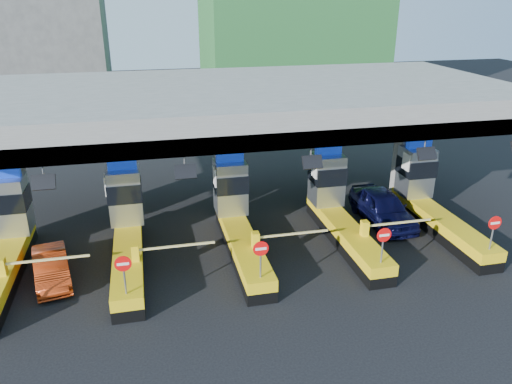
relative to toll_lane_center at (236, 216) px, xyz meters
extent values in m
plane|color=black|center=(0.00, -0.28, -1.40)|extent=(120.00, 120.00, 0.00)
cube|color=slate|center=(0.00, 2.72, 4.85)|extent=(28.00, 12.00, 1.50)
cube|color=#4C4C49|center=(0.00, -2.98, 4.45)|extent=(28.00, 0.60, 0.70)
cube|color=slate|center=(-10.00, 2.72, 1.35)|extent=(1.00, 1.00, 5.50)
cube|color=slate|center=(0.00, 2.72, 1.35)|extent=(1.00, 1.00, 5.50)
cube|color=slate|center=(10.00, 2.72, 1.35)|extent=(1.00, 1.00, 5.50)
cylinder|color=slate|center=(-7.50, -2.98, 3.85)|extent=(0.06, 0.06, 0.50)
cube|color=black|center=(-7.50, -3.18, 3.50)|extent=(0.80, 0.38, 0.54)
cylinder|color=slate|center=(-2.50, -2.98, 3.85)|extent=(0.06, 0.06, 0.50)
cube|color=black|center=(-2.50, -3.18, 3.50)|extent=(0.80, 0.38, 0.54)
cylinder|color=slate|center=(2.50, -2.98, 3.85)|extent=(0.06, 0.06, 0.50)
cube|color=black|center=(2.50, -3.18, 3.50)|extent=(0.80, 0.38, 0.54)
cylinder|color=slate|center=(7.50, -2.98, 3.85)|extent=(0.06, 0.06, 0.50)
cube|color=black|center=(7.50, -3.18, 3.50)|extent=(0.80, 0.38, 0.54)
cube|color=black|center=(-10.00, -1.28, -1.15)|extent=(1.20, 8.00, 0.50)
cube|color=#E5B70C|center=(-10.00, -1.28, -0.65)|extent=(1.20, 8.00, 0.50)
cube|color=#9EA3A8|center=(-10.00, 1.52, 0.90)|extent=(1.50, 1.50, 2.60)
cube|color=black|center=(-10.00, 1.50, 1.20)|extent=(1.56, 1.56, 0.90)
cube|color=#0C2DBF|center=(-10.00, 1.52, 2.48)|extent=(1.30, 0.35, 0.55)
cube|color=#E5B70C|center=(-9.65, -2.48, -0.05)|extent=(0.30, 0.35, 0.70)
cube|color=white|center=(-8.00, -2.48, 0.05)|extent=(3.20, 0.08, 0.08)
cube|color=black|center=(-5.00, -1.28, -1.15)|extent=(1.20, 8.00, 0.50)
cube|color=#E5B70C|center=(-5.00, -1.28, -0.65)|extent=(1.20, 8.00, 0.50)
cube|color=#9EA3A8|center=(-5.00, 1.52, 0.90)|extent=(1.50, 1.50, 2.60)
cube|color=black|center=(-5.00, 1.50, 1.20)|extent=(1.56, 1.56, 0.90)
cube|color=#0C2DBF|center=(-5.00, 1.52, 2.48)|extent=(1.30, 0.35, 0.55)
cube|color=white|center=(-5.80, 1.22, 1.60)|extent=(0.06, 0.70, 0.90)
cylinder|color=slate|center=(-5.00, -4.88, 0.25)|extent=(0.07, 0.07, 1.30)
cylinder|color=red|center=(-5.00, -4.91, 0.85)|extent=(0.60, 0.04, 0.60)
cube|color=white|center=(-5.00, -4.93, 0.85)|extent=(0.42, 0.02, 0.10)
cube|color=#E5B70C|center=(-4.65, -2.48, -0.05)|extent=(0.30, 0.35, 0.70)
cube|color=white|center=(-3.00, -2.48, 0.05)|extent=(3.20, 0.08, 0.08)
cube|color=black|center=(0.00, -1.28, -1.15)|extent=(1.20, 8.00, 0.50)
cube|color=#E5B70C|center=(0.00, -1.28, -0.65)|extent=(1.20, 8.00, 0.50)
cube|color=#9EA3A8|center=(0.00, 1.52, 0.90)|extent=(1.50, 1.50, 2.60)
cube|color=black|center=(0.00, 1.50, 1.20)|extent=(1.56, 1.56, 0.90)
cube|color=#0C2DBF|center=(0.00, 1.52, 2.48)|extent=(1.30, 0.35, 0.55)
cube|color=white|center=(-0.80, 1.22, 1.60)|extent=(0.06, 0.70, 0.90)
cylinder|color=slate|center=(0.00, -4.88, 0.25)|extent=(0.07, 0.07, 1.30)
cylinder|color=red|center=(0.00, -4.91, 0.85)|extent=(0.60, 0.04, 0.60)
cube|color=white|center=(0.00, -4.93, 0.85)|extent=(0.42, 0.02, 0.10)
cube|color=#E5B70C|center=(0.35, -2.48, -0.05)|extent=(0.30, 0.35, 0.70)
cube|color=white|center=(2.00, -2.48, 0.05)|extent=(3.20, 0.08, 0.08)
cube|color=black|center=(5.00, -1.28, -1.15)|extent=(1.20, 8.00, 0.50)
cube|color=#E5B70C|center=(5.00, -1.28, -0.65)|extent=(1.20, 8.00, 0.50)
cube|color=#9EA3A8|center=(5.00, 1.52, 0.90)|extent=(1.50, 1.50, 2.60)
cube|color=black|center=(5.00, 1.50, 1.20)|extent=(1.56, 1.56, 0.90)
cube|color=#0C2DBF|center=(5.00, 1.52, 2.48)|extent=(1.30, 0.35, 0.55)
cube|color=white|center=(4.20, 1.22, 1.60)|extent=(0.06, 0.70, 0.90)
cylinder|color=slate|center=(5.00, -4.88, 0.25)|extent=(0.07, 0.07, 1.30)
cylinder|color=red|center=(5.00, -4.91, 0.85)|extent=(0.60, 0.04, 0.60)
cube|color=white|center=(5.00, -4.93, 0.85)|extent=(0.42, 0.02, 0.10)
cube|color=#E5B70C|center=(5.35, -2.48, -0.05)|extent=(0.30, 0.35, 0.70)
cube|color=white|center=(7.00, -2.48, 0.05)|extent=(3.20, 0.08, 0.08)
cube|color=black|center=(10.00, -1.28, -1.15)|extent=(1.20, 8.00, 0.50)
cube|color=#E5B70C|center=(10.00, -1.28, -0.65)|extent=(1.20, 8.00, 0.50)
cube|color=#9EA3A8|center=(10.00, 1.52, 0.90)|extent=(1.50, 1.50, 2.60)
cube|color=black|center=(10.00, 1.50, 1.20)|extent=(1.56, 1.56, 0.90)
cube|color=#0C2DBF|center=(10.00, 1.52, 2.48)|extent=(1.30, 0.35, 0.55)
cube|color=white|center=(9.20, 1.22, 1.60)|extent=(0.06, 0.70, 0.90)
cylinder|color=slate|center=(10.00, -4.88, 0.25)|extent=(0.07, 0.07, 1.30)
cylinder|color=red|center=(10.00, -4.91, 0.85)|extent=(0.60, 0.04, 0.60)
cube|color=white|center=(10.00, -4.93, 0.85)|extent=(0.42, 0.02, 0.10)
cube|color=#E5B70C|center=(10.35, -2.48, -0.05)|extent=(0.30, 0.35, 0.70)
cube|color=white|center=(12.00, -2.48, 0.05)|extent=(3.20, 0.08, 0.08)
cube|color=#4C4C49|center=(-14.00, 35.72, 7.60)|extent=(14.00, 10.00, 18.00)
imported|color=black|center=(7.78, 0.57, -0.55)|extent=(2.04, 5.00, 1.70)
imported|color=#A22C0C|center=(-8.08, -1.63, -0.78)|extent=(2.04, 3.95, 1.24)
camera|label=1|loc=(-3.87, -20.92, 9.74)|focal=35.00mm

